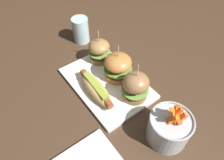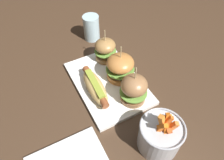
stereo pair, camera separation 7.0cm
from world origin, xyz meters
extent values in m
plane|color=#422D1E|center=(0.00, 0.00, 0.00)|extent=(3.00, 3.00, 0.00)
cube|color=white|center=(0.00, 0.00, 0.01)|extent=(0.32, 0.22, 0.01)
ellipsoid|color=tan|center=(0.02, -0.06, 0.04)|extent=(0.18, 0.06, 0.04)
cylinder|color=brown|center=(0.02, -0.06, 0.04)|extent=(0.18, 0.03, 0.02)
cube|color=olive|center=(0.02, -0.06, 0.06)|extent=(0.13, 0.03, 0.01)
cylinder|color=#A17542|center=(-0.11, 0.05, 0.02)|extent=(0.08, 0.08, 0.02)
cylinder|color=#462C18|center=(-0.11, 0.05, 0.04)|extent=(0.07, 0.07, 0.02)
cylinder|color=#6B9E3D|center=(-0.11, 0.05, 0.05)|extent=(0.08, 0.08, 0.00)
ellipsoid|color=#A17542|center=(-0.11, 0.05, 0.08)|extent=(0.08, 0.08, 0.05)
cylinder|color=tan|center=(-0.11, 0.05, 0.12)|extent=(0.00, 0.00, 0.06)
cylinder|color=#B97538|center=(0.00, 0.05, 0.02)|extent=(0.09, 0.09, 0.02)
cylinder|color=#523626|center=(0.00, 0.05, 0.04)|extent=(0.09, 0.09, 0.02)
cylinder|color=#609338|center=(0.00, 0.05, 0.05)|extent=(0.10, 0.10, 0.00)
ellipsoid|color=#B97538|center=(0.00, 0.05, 0.08)|extent=(0.10, 0.10, 0.05)
cylinder|color=tan|center=(0.00, 0.05, 0.12)|extent=(0.00, 0.00, 0.06)
cylinder|color=#956741|center=(0.11, 0.04, 0.02)|extent=(0.08, 0.08, 0.02)
cylinder|color=brown|center=(0.11, 0.04, 0.04)|extent=(0.08, 0.08, 0.02)
cylinder|color=#6B9E3D|center=(0.11, 0.04, 0.05)|extent=(0.09, 0.09, 0.00)
ellipsoid|color=#956741|center=(0.11, 0.04, 0.08)|extent=(0.09, 0.09, 0.06)
cylinder|color=tan|center=(0.11, 0.04, 0.13)|extent=(0.00, 0.00, 0.06)
cylinder|color=#B7BABF|center=(0.27, 0.02, 0.05)|extent=(0.12, 0.12, 0.09)
torus|color=#A8AAB2|center=(0.27, 0.02, 0.09)|extent=(0.12, 0.12, 0.01)
cube|color=#D76020|center=(0.27, 0.01, 0.10)|extent=(0.02, 0.05, 0.09)
cube|color=orange|center=(0.27, 0.01, 0.10)|extent=(0.05, 0.02, 0.09)
cube|color=orange|center=(0.25, 0.05, 0.09)|extent=(0.03, 0.03, 0.07)
cube|color=orange|center=(0.26, 0.04, 0.08)|extent=(0.04, 0.02, 0.06)
cube|color=orange|center=(0.28, 0.04, 0.08)|extent=(0.02, 0.03, 0.06)
cube|color=orange|center=(0.28, 0.02, 0.10)|extent=(0.04, 0.03, 0.09)
cube|color=#CC6E29|center=(0.27, 0.02, 0.09)|extent=(0.04, 0.02, 0.08)
cube|color=orange|center=(0.25, 0.04, 0.10)|extent=(0.04, 0.02, 0.09)
cube|color=orange|center=(0.28, 0.03, 0.09)|extent=(0.03, 0.04, 0.07)
cube|color=orange|center=(0.27, 0.02, 0.10)|extent=(0.03, 0.03, 0.09)
cylinder|color=silver|center=(-0.27, 0.06, 0.05)|extent=(0.07, 0.07, 0.11)
camera|label=1|loc=(0.40, -0.28, 0.58)|focal=33.22mm
camera|label=2|loc=(0.44, -0.22, 0.58)|focal=33.22mm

